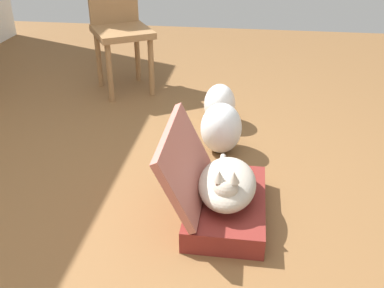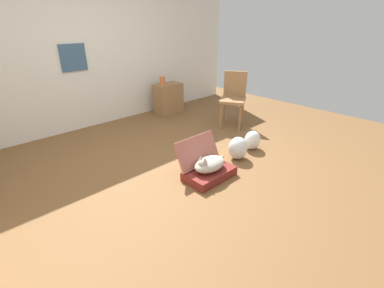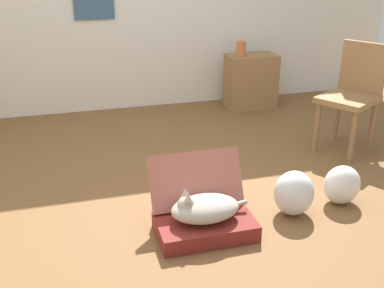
{
  "view_description": "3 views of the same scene",
  "coord_description": "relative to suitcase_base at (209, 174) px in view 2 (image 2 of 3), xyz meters",
  "views": [
    {
      "loc": [
        -1.78,
        -0.61,
        1.4
      ],
      "look_at": [
        0.26,
        -0.32,
        0.28
      ],
      "focal_mm": 41.75,
      "sensor_mm": 36.0,
      "label": 1
    },
    {
      "loc": [
        -2.1,
        -2.48,
        1.78
      ],
      "look_at": [
        0.02,
        -0.25,
        0.37
      ],
      "focal_mm": 25.45,
      "sensor_mm": 36.0,
      "label": 2
    },
    {
      "loc": [
        -0.74,
        -3.0,
        1.72
      ],
      "look_at": [
        0.08,
        -0.11,
        0.46
      ],
      "focal_mm": 44.21,
      "sensor_mm": 36.0,
      "label": 3
    }
  ],
  "objects": [
    {
      "name": "cat",
      "position": [
        -0.01,
        0.0,
        0.14
      ],
      "size": [
        0.52,
        0.28,
        0.22
      ],
      "color": "#B2A899",
      "rests_on": "suitcase_base"
    },
    {
      "name": "plastic_bag_white",
      "position": [
        0.66,
        0.08,
        0.1
      ],
      "size": [
        0.28,
        0.26,
        0.32
      ],
      "primitive_type": "ellipsoid",
      "color": "silver",
      "rests_on": "ground"
    },
    {
      "name": "suitcase_lid",
      "position": [
        0.0,
        0.21,
        0.24
      ],
      "size": [
        0.62,
        0.2,
        0.36
      ],
      "primitive_type": "cube",
      "rotation": [
        1.13,
        0.0,
        0.0
      ],
      "color": "#B26356",
      "rests_on": "suitcase_base"
    },
    {
      "name": "vase_tall",
      "position": [
        1.14,
        2.37,
        0.63
      ],
      "size": [
        0.11,
        0.11,
        0.16
      ],
      "primitive_type": "cylinder",
      "color": "#CC6B38",
      "rests_on": "side_table"
    },
    {
      "name": "plastic_bag_clear",
      "position": [
        1.06,
        0.12,
        0.09
      ],
      "size": [
        0.27,
        0.22,
        0.29
      ],
      "primitive_type": "ellipsoid",
      "color": "white",
      "rests_on": "ground"
    },
    {
      "name": "suitcase_base",
      "position": [
        0.0,
        0.0,
        0.0
      ],
      "size": [
        0.62,
        0.38,
        0.11
      ],
      "primitive_type": "cube",
      "color": "maroon",
      "rests_on": "ground"
    },
    {
      "name": "wall_back",
      "position": [
        -0.05,
        2.79,
        1.24
      ],
      "size": [
        6.4,
        0.15,
        2.6
      ],
      "color": "silver",
      "rests_on": "ground"
    },
    {
      "name": "ground_plane",
      "position": [
        -0.05,
        0.53,
        -0.06
      ],
      "size": [
        7.68,
        7.68,
        0.0
      ],
      "primitive_type": "plane",
      "color": "brown",
      "rests_on": "ground"
    },
    {
      "name": "side_table",
      "position": [
        1.28,
        2.38,
        0.25
      ],
      "size": [
        0.55,
        0.34,
        0.6
      ],
      "primitive_type": "cube",
      "color": "olive",
      "rests_on": "ground"
    },
    {
      "name": "chair",
      "position": [
        1.66,
        0.99,
        0.47
      ],
      "size": [
        0.62,
        0.61,
        0.96
      ],
      "rotation": [
        0.0,
        0.0,
        -1.03
      ],
      "color": "olive",
      "rests_on": "ground"
    }
  ]
}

